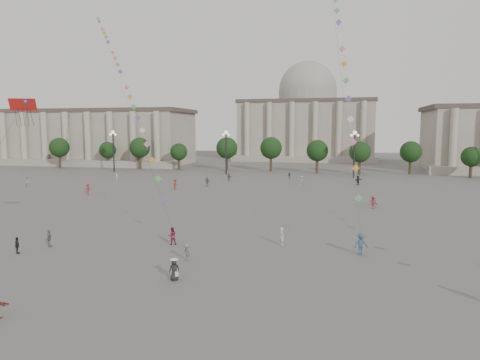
# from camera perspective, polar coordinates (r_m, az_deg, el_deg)

# --- Properties ---
(ground) EXTENTS (360.00, 360.00, 0.00)m
(ground) POSITION_cam_1_polar(r_m,az_deg,el_deg) (33.97, -7.52, -12.14)
(ground) COLOR #5E5C58
(ground) RESTS_ON ground
(hall_west) EXTENTS (84.00, 26.22, 17.20)m
(hall_west) POSITION_cam_1_polar(r_m,az_deg,el_deg) (151.10, -22.07, 5.33)
(hall_west) COLOR gray
(hall_west) RESTS_ON ground
(hall_central) EXTENTS (48.30, 34.30, 35.50)m
(hall_central) POSITION_cam_1_polar(r_m,az_deg,el_deg) (159.73, 8.89, 7.88)
(hall_central) COLOR gray
(hall_central) RESTS_ON ground
(tree_row) EXTENTS (137.12, 5.12, 8.00)m
(tree_row) POSITION_cam_1_polar(r_m,az_deg,el_deg) (108.82, 6.90, 3.80)
(tree_row) COLOR #322419
(tree_row) RESTS_ON ground
(lamp_post_far_west) EXTENTS (2.00, 0.90, 10.65)m
(lamp_post_far_west) POSITION_cam_1_polar(r_m,az_deg,el_deg) (114.91, -16.54, 4.71)
(lamp_post_far_west) COLOR #262628
(lamp_post_far_west) RESTS_ON ground
(lamp_post_mid_west) EXTENTS (2.00, 0.90, 10.65)m
(lamp_post_mid_west) POSITION_cam_1_polar(r_m,az_deg,el_deg) (103.55, -1.87, 4.78)
(lamp_post_mid_west) COLOR #262628
(lamp_post_mid_west) RESTS_ON ground
(lamp_post_mid_east) EXTENTS (2.00, 0.90, 10.65)m
(lamp_post_mid_east) POSITION_cam_1_polar(r_m,az_deg,el_deg) (100.21, 15.01, 4.49)
(lamp_post_mid_east) COLOR #262628
(lamp_post_mid_east) RESTS_ON ground
(person_crowd_0) EXTENTS (0.94, 0.41, 1.59)m
(person_crowd_0) POSITION_cam_1_polar(r_m,az_deg,el_deg) (95.04, 6.57, 0.60)
(person_crowd_0) COLOR #38507F
(person_crowd_0) RESTS_ON ground
(person_crowd_1) EXTENTS (1.15, 1.10, 1.87)m
(person_crowd_1) POSITION_cam_1_polar(r_m,az_deg,el_deg) (91.63, -26.47, -0.22)
(person_crowd_1) COLOR #B3B3AF
(person_crowd_1) RESTS_ON ground
(person_crowd_2) EXTENTS (1.02, 1.39, 1.93)m
(person_crowd_2) POSITION_cam_1_polar(r_m,az_deg,el_deg) (76.09, -19.60, -1.17)
(person_crowd_2) COLOR #9C2A3E
(person_crowd_2) RESTS_ON ground
(person_crowd_4) EXTENTS (1.18, 1.87, 1.92)m
(person_crowd_4) POSITION_cam_1_polar(r_m,az_deg,el_deg) (84.66, 8.16, -0.07)
(person_crowd_4) COLOR silver
(person_crowd_4) RESTS_ON ground
(person_crowd_6) EXTENTS (1.10, 0.95, 1.48)m
(person_crowd_6) POSITION_cam_1_polar(r_m,az_deg,el_deg) (36.57, -7.12, -9.54)
(person_crowd_6) COLOR slate
(person_crowd_6) RESTS_ON ground
(person_crowd_7) EXTENTS (1.40, 0.45, 1.51)m
(person_crowd_7) POSITION_cam_1_polar(r_m,az_deg,el_deg) (64.24, 17.57, -2.69)
(person_crowd_7) COLOR beige
(person_crowd_7) RESTS_ON ground
(person_crowd_8) EXTENTS (1.30, 0.96, 1.79)m
(person_crowd_8) POSITION_cam_1_polar(r_m,az_deg,el_deg) (62.02, 17.31, -2.88)
(person_crowd_8) COLOR maroon
(person_crowd_8) RESTS_ON ground
(person_crowd_9) EXTENTS (1.67, 1.57, 1.87)m
(person_crowd_9) POSITION_cam_1_polar(r_m,az_deg,el_deg) (87.49, 15.47, -0.05)
(person_crowd_9) COLOR black
(person_crowd_9) RESTS_ON ground
(person_crowd_10) EXTENTS (0.57, 0.68, 1.59)m
(person_crowd_10) POSITION_cam_1_polar(r_m,az_deg,el_deg) (95.46, -16.09, 0.40)
(person_crowd_10) COLOR silver
(person_crowd_10) RESTS_ON ground
(person_crowd_12) EXTENTS (1.64, 1.26, 1.73)m
(person_crowd_12) POSITION_cam_1_polar(r_m,az_deg,el_deg) (91.20, -1.48, 0.42)
(person_crowd_12) COLOR slate
(person_crowd_12) RESTS_ON ground
(person_crowd_13) EXTENTS (0.65, 0.74, 1.72)m
(person_crowd_13) POSITION_cam_1_polar(r_m,az_deg,el_deg) (41.17, 5.62, -7.48)
(person_crowd_13) COLOR silver
(person_crowd_13) RESTS_ON ground
(person_crowd_16) EXTENTS (1.21, 0.82, 1.91)m
(person_crowd_16) POSITION_cam_1_polar(r_m,az_deg,el_deg) (82.22, -4.40, -0.23)
(person_crowd_16) COLOR slate
(person_crowd_16) RESTS_ON ground
(person_crowd_17) EXTENTS (0.87, 1.30, 1.87)m
(person_crowd_17) POSITION_cam_1_polar(r_m,az_deg,el_deg) (79.40, -8.62, -0.55)
(person_crowd_17) COLOR maroon
(person_crowd_17) RESTS_ON ground
(tourist_1) EXTENTS (0.91, 0.85, 1.50)m
(tourist_1) POSITION_cam_1_polar(r_m,az_deg,el_deg) (43.12, -27.57, -7.73)
(tourist_1) COLOR black
(tourist_1) RESTS_ON ground
(tourist_3) EXTENTS (0.83, 1.03, 1.64)m
(tourist_3) POSITION_cam_1_polar(r_m,az_deg,el_deg) (44.22, -24.09, -7.11)
(tourist_3) COLOR slate
(tourist_3) RESTS_ON ground
(kite_flyer_0) EXTENTS (1.04, 0.97, 1.70)m
(kite_flyer_0) POSITION_cam_1_polar(r_m,az_deg,el_deg) (41.72, -9.05, -7.36)
(kite_flyer_0) COLOR maroon
(kite_flyer_0) RESTS_ON ground
(kite_flyer_1) EXTENTS (1.43, 1.13, 1.93)m
(kite_flyer_1) POSITION_cam_1_polar(r_m,az_deg,el_deg) (39.37, 15.83, -8.22)
(kite_flyer_1) COLOR #2E4B69
(kite_flyer_1) RESTS_ON ground
(hat_person) EXTENTS (0.94, 0.85, 1.69)m
(hat_person) POSITION_cam_1_polar(r_m,az_deg,el_deg) (32.18, -8.76, -11.65)
(hat_person) COLOR black
(hat_person) RESTS_ON ground
(dragon_kite) EXTENTS (2.40, 4.10, 13.64)m
(dragon_kite) POSITION_cam_1_polar(r_m,az_deg,el_deg) (41.77, -26.98, 7.92)
(dragon_kite) COLOR #AA1612
(dragon_kite) RESTS_ON ground
(kite_train_west) EXTENTS (34.56, 45.94, 68.07)m
(kite_train_west) POSITION_cam_1_polar(r_m,az_deg,el_deg) (71.47, -15.82, 13.69)
(kite_train_west) COLOR #3F3F3F
(kite_train_west) RESTS_ON ground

